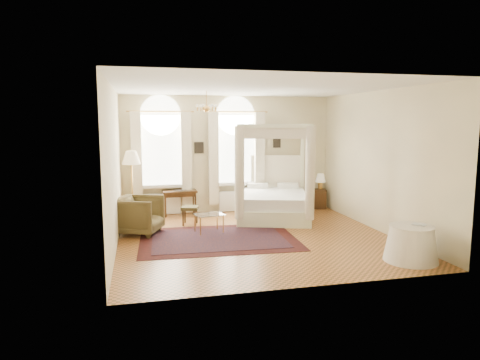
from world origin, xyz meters
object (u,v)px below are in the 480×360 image
at_px(stool, 190,209).
at_px(side_table, 411,244).
at_px(floor_lamp, 131,161).
at_px(writing_desk, 180,194).
at_px(nightstand, 319,199).
at_px(coffee_table, 209,216).
at_px(canopy_bed, 273,197).
at_px(armchair, 139,215).

relative_size(stool, side_table, 0.51).
bearing_deg(floor_lamp, writing_desk, 13.69).
bearing_deg(stool, side_table, -45.94).
distance_m(nightstand, floor_lamp, 5.56).
bearing_deg(coffee_table, canopy_bed, 30.05).
distance_m(armchair, coffee_table, 1.60).
bearing_deg(coffee_table, stool, 110.56).
xyz_separation_m(canopy_bed, armchair, (-3.51, -0.86, -0.13)).
bearing_deg(side_table, nightstand, 86.24).
xyz_separation_m(stool, coffee_table, (0.34, -0.90, 0.01)).
distance_m(canopy_bed, armchair, 3.61).
height_order(armchair, floor_lamp, floor_lamp).
relative_size(canopy_bed, floor_lamp, 1.50).
xyz_separation_m(armchair, coffee_table, (1.58, -0.25, -0.04)).
height_order(nightstand, writing_desk, writing_desk).
distance_m(canopy_bed, nightstand, 1.99).
bearing_deg(floor_lamp, nightstand, 3.24).
xyz_separation_m(writing_desk, coffee_table, (0.49, -2.05, -0.20)).
xyz_separation_m(canopy_bed, stool, (-2.26, -0.21, -0.18)).
height_order(writing_desk, armchair, armchair).
relative_size(coffee_table, floor_lamp, 0.40).
bearing_deg(armchair, canopy_bed, -54.98).
xyz_separation_m(nightstand, stool, (-3.99, -1.15, 0.10)).
xyz_separation_m(stool, floor_lamp, (-1.41, 0.85, 1.17)).
xyz_separation_m(writing_desk, stool, (0.15, -1.15, -0.21)).
bearing_deg(side_table, armchair, 147.43).
bearing_deg(armchair, side_table, -101.38).
height_order(stool, coffee_table, stool).
height_order(nightstand, coffee_table, nightstand).
distance_m(writing_desk, floor_lamp, 1.61).
distance_m(stool, coffee_table, 0.96).
xyz_separation_m(canopy_bed, nightstand, (1.73, 0.94, -0.28)).
bearing_deg(coffee_table, nightstand, 29.34).
bearing_deg(writing_desk, canopy_bed, -21.35).
bearing_deg(canopy_bed, writing_desk, 158.65).
bearing_deg(writing_desk, armchair, -121.24).
bearing_deg(nightstand, floor_lamp, -176.76).
distance_m(writing_desk, armchair, 2.12).
height_order(canopy_bed, stool, canopy_bed).
bearing_deg(writing_desk, stool, -82.57).
bearing_deg(stool, nightstand, 16.11).
height_order(stool, floor_lamp, floor_lamp).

